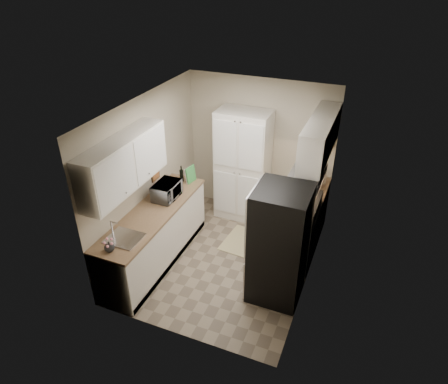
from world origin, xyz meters
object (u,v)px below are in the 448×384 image
object	(u,v)px
electric_range	(293,234)
toaster_oven	(311,182)
pantry_cabinet	(243,166)
microwave	(167,191)
wine_bottle	(182,174)
refrigerator	(279,245)

from	to	relation	value
electric_range	toaster_oven	size ratio (longest dim) A/B	2.73
electric_range	toaster_oven	bearing A→B (deg)	84.87
electric_range	toaster_oven	distance (m)	0.92
pantry_cabinet	toaster_oven	size ratio (longest dim) A/B	4.83
electric_range	microwave	xyz separation A→B (m)	(-1.95, -0.40, 0.57)
toaster_oven	electric_range	bearing A→B (deg)	-80.69
electric_range	wine_bottle	distance (m)	2.07
pantry_cabinet	refrigerator	bearing A→B (deg)	-56.54
microwave	toaster_oven	world-z (taller)	microwave
electric_range	toaster_oven	world-z (taller)	toaster_oven
pantry_cabinet	toaster_oven	world-z (taller)	pantry_cabinet
refrigerator	pantry_cabinet	bearing A→B (deg)	123.46
refrigerator	microwave	distance (m)	1.96
pantry_cabinet	electric_range	bearing A→B (deg)	-38.22
refrigerator	toaster_oven	size ratio (longest dim) A/B	4.10
pantry_cabinet	wine_bottle	world-z (taller)	pantry_cabinet
microwave	wine_bottle	size ratio (longest dim) A/B	1.84
pantry_cabinet	wine_bottle	bearing A→B (deg)	-136.70
pantry_cabinet	refrigerator	size ratio (longest dim) A/B	1.18
microwave	wine_bottle	world-z (taller)	microwave
pantry_cabinet	microwave	xyz separation A→B (m)	(-0.77, -1.33, 0.05)
microwave	toaster_oven	bearing A→B (deg)	-61.26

